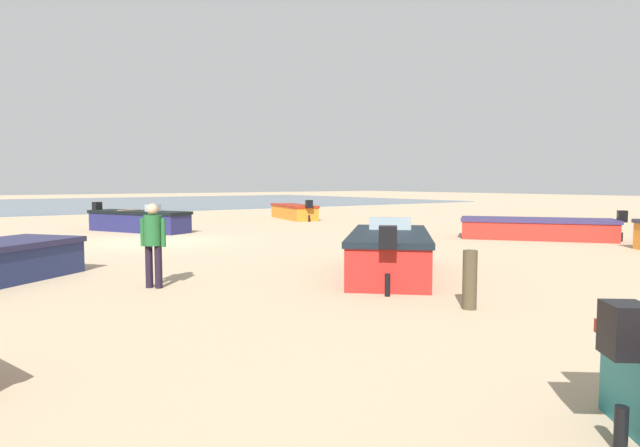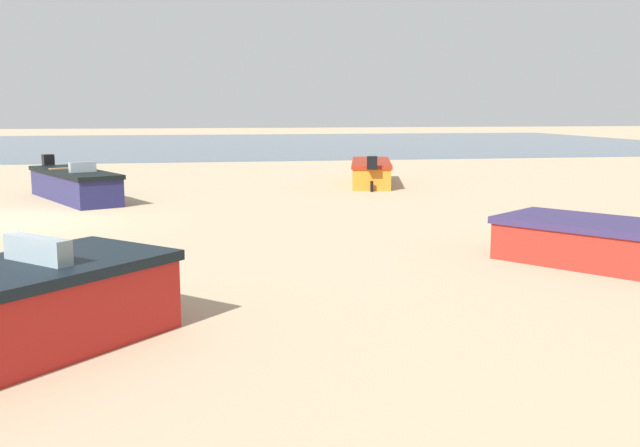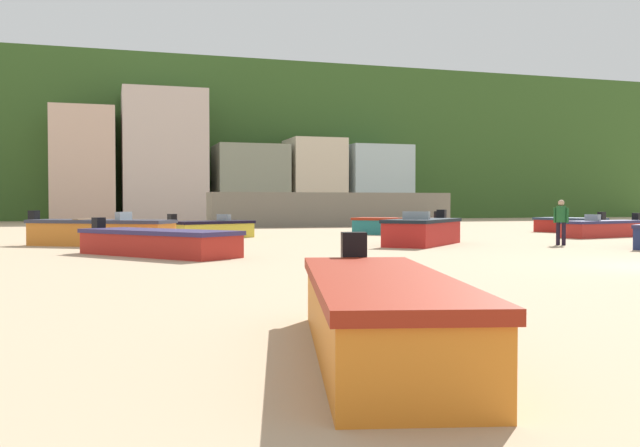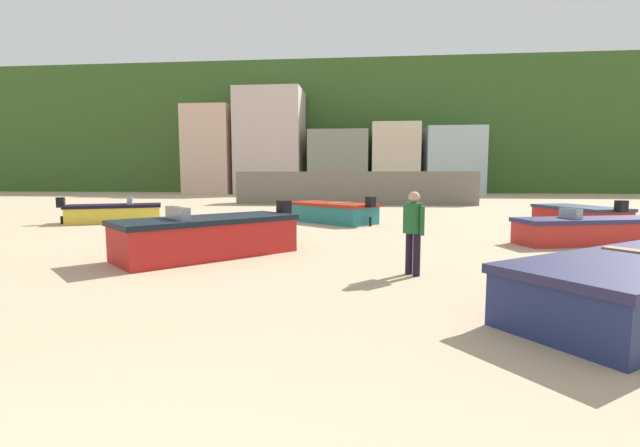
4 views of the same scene
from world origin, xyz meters
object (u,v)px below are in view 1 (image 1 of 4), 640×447
(boat_red_1, at_px, (389,253))
(boat_orange_7, at_px, (294,212))
(boat_red_9, at_px, (537,229))
(mooring_post_near_water, at_px, (470,280))
(beach_walker_foreground, at_px, (153,238))
(boat_navy_6, at_px, (139,221))

(boat_red_1, distance_m, boat_orange_7, 18.47)
(boat_red_9, distance_m, mooring_post_near_water, 11.97)
(beach_walker_foreground, bearing_deg, boat_red_9, -126.13)
(boat_red_1, distance_m, boat_navy_6, 13.76)
(mooring_post_near_water, xyz_separation_m, beach_walker_foreground, (3.49, -4.67, 0.48))
(boat_red_1, height_order, boat_navy_6, boat_red_1)
(mooring_post_near_water, bearing_deg, boat_navy_6, -90.11)
(boat_orange_7, height_order, beach_walker_foreground, beach_walker_foreground)
(boat_orange_7, relative_size, boat_red_9, 0.93)
(boat_red_1, height_order, beach_walker_foreground, beach_walker_foreground)
(boat_red_1, distance_m, beach_walker_foreground, 4.93)
(boat_navy_6, distance_m, boat_red_9, 15.45)
(boat_red_9, relative_size, mooring_post_near_water, 5.45)
(boat_navy_6, relative_size, boat_red_9, 0.93)
(boat_red_9, distance_m, beach_walker_foreground, 14.14)
(boat_orange_7, xyz_separation_m, boat_red_9, (-1.17, 14.04, -0.03))
(mooring_post_near_water, bearing_deg, beach_walker_foreground, -53.24)
(boat_red_9, xyz_separation_m, mooring_post_near_water, (10.61, 5.54, 0.09))
(boat_orange_7, bearing_deg, boat_red_9, -71.67)
(mooring_post_near_water, relative_size, beach_walker_foreground, 0.58)
(boat_navy_6, height_order, beach_walker_foreground, beach_walker_foreground)
(boat_orange_7, bearing_deg, beach_walker_foreground, -117.35)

